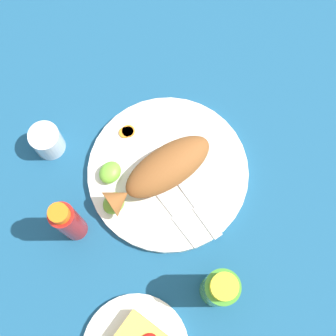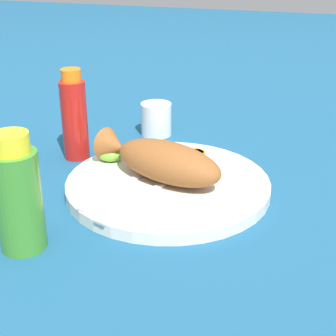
% 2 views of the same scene
% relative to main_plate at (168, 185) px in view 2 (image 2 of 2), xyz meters
% --- Properties ---
extents(ground_plane, '(4.00, 4.00, 0.00)m').
position_rel_main_plate_xyz_m(ground_plane, '(0.00, 0.00, -0.01)').
color(ground_plane, navy).
extents(main_plate, '(0.31, 0.31, 0.02)m').
position_rel_main_plate_xyz_m(main_plate, '(0.00, 0.00, 0.00)').
color(main_plate, silver).
rests_on(main_plate, ground_plane).
extents(fried_fish, '(0.23, 0.14, 0.06)m').
position_rel_main_plate_xyz_m(fried_fish, '(-0.01, 0.00, 0.04)').
color(fried_fish, brown).
rests_on(fried_fish, main_plate).
extents(fork_near, '(0.07, 0.18, 0.00)m').
position_rel_main_plate_xyz_m(fork_near, '(-0.02, -0.08, 0.01)').
color(fork_near, silver).
rests_on(fork_near, main_plate).
extents(fork_far, '(0.07, 0.18, 0.00)m').
position_rel_main_plate_xyz_m(fork_far, '(-0.06, -0.05, 0.01)').
color(fork_far, silver).
rests_on(fork_far, main_plate).
extents(carrot_slice_near, '(0.03, 0.03, 0.00)m').
position_rel_main_plate_xyz_m(carrot_slice_near, '(0.02, 0.11, 0.01)').
color(carrot_slice_near, orange).
rests_on(carrot_slice_near, main_plate).
extents(carrot_slice_mid, '(0.02, 0.02, 0.00)m').
position_rel_main_plate_xyz_m(carrot_slice_mid, '(0.01, 0.12, 0.01)').
color(carrot_slice_mid, orange).
rests_on(carrot_slice_mid, main_plate).
extents(carrot_slice_far, '(0.02, 0.02, 0.00)m').
position_rel_main_plate_xyz_m(carrot_slice_far, '(0.02, 0.11, 0.01)').
color(carrot_slice_far, orange).
rests_on(carrot_slice_far, main_plate).
extents(lime_wedge_main, '(0.05, 0.04, 0.03)m').
position_rel_main_plate_xyz_m(lime_wedge_main, '(-0.07, 0.09, 0.02)').
color(lime_wedge_main, '#6BB233').
rests_on(lime_wedge_main, main_plate).
extents(lime_wedge_side, '(0.04, 0.04, 0.02)m').
position_rel_main_plate_xyz_m(lime_wedge_side, '(-0.11, 0.04, 0.02)').
color(lime_wedge_side, '#6BB233').
rests_on(lime_wedge_side, main_plate).
extents(hot_sauce_bottle_red, '(0.04, 0.04, 0.16)m').
position_rel_main_plate_xyz_m(hot_sauce_bottle_red, '(-0.19, 0.08, 0.07)').
color(hot_sauce_bottle_red, '#B21914').
rests_on(hot_sauce_bottle_red, ground_plane).
extents(hot_sauce_bottle_green, '(0.06, 0.06, 0.15)m').
position_rel_main_plate_xyz_m(hot_sauce_bottle_green, '(-0.13, -0.20, 0.06)').
color(hot_sauce_bottle_green, '#3D8428').
rests_on(hot_sauce_bottle_green, ground_plane).
extents(salt_cup, '(0.06, 0.06, 0.06)m').
position_rel_main_plate_xyz_m(salt_cup, '(-0.09, 0.22, 0.02)').
color(salt_cup, silver).
rests_on(salt_cup, ground_plane).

